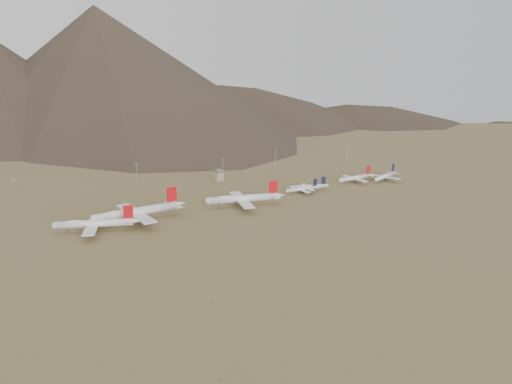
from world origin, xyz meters
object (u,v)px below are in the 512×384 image
widebody_centre (137,212)px  narrowbody_a (303,189)px  widebody_west (95,223)px  narrowbody_b (309,187)px  widebody_east (243,198)px  control_tower (219,176)px

widebody_centre → narrowbody_a: (160.03, 2.38, -3.91)m
widebody_centre → widebody_west: bearing=-170.8°
narrowbody_b → widebody_west: bearing=-157.0°
widebody_east → narrowbody_b: bearing=25.0°
widebody_centre → narrowbody_b: (169.95, 5.55, -3.66)m
widebody_west → widebody_centre: (34.37, 7.63, 1.42)m
widebody_east → control_tower: widebody_east is taller
widebody_west → widebody_east: bearing=21.8°
widebody_west → widebody_centre: 35.23m
narrowbody_a → widebody_west: bearing=-170.5°
widebody_west → widebody_east: size_ratio=0.88×
widebody_west → control_tower: size_ratio=5.01×
widebody_centre → widebody_east: widebody_centre is taller
narrowbody_b → control_tower: 98.40m
widebody_centre → narrowbody_b: 170.08m
widebody_centre → control_tower: bearing=33.9°
widebody_west → widebody_centre: bearing=34.1°
widebody_centre → narrowbody_b: widebody_centre is taller
narrowbody_a → narrowbody_b: bearing=24.3°
widebody_west → control_tower: bearing=54.0°
widebody_west → narrowbody_a: widebody_west is taller
control_tower → widebody_east: bearing=-105.3°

